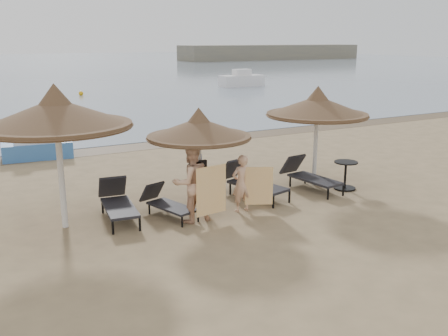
# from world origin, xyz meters

# --- Properties ---
(ground) EXTENTS (160.00, 160.00, 0.00)m
(ground) POSITION_xyz_m (0.00, 0.00, 0.00)
(ground) COLOR #947B56
(ground) RESTS_ON ground
(wet_sand_strip) EXTENTS (200.00, 1.60, 0.01)m
(wet_sand_strip) POSITION_xyz_m (0.00, 9.40, 0.00)
(wet_sand_strip) COLOR brown
(wet_sand_strip) RESTS_ON ground
(palapa_left) EXTENTS (3.29, 3.29, 3.26)m
(palapa_left) POSITION_xyz_m (-3.44, 1.71, 2.60)
(palapa_left) COLOR silver
(palapa_left) RESTS_ON ground
(palapa_center) EXTENTS (2.59, 2.59, 2.57)m
(palapa_center) POSITION_xyz_m (-0.17, 1.42, 2.05)
(palapa_center) COLOR silver
(palapa_center) RESTS_ON ground
(palapa_right) EXTENTS (2.92, 2.92, 2.90)m
(palapa_right) POSITION_xyz_m (3.72, 1.71, 2.31)
(palapa_right) COLOR silver
(palapa_right) RESTS_ON ground
(lounger_far_left) EXTENTS (0.90, 2.05, 0.89)m
(lounger_far_left) POSITION_xyz_m (-2.19, 1.77, 0.40)
(lounger_far_left) COLOR black
(lounger_far_left) RESTS_ON ground
(lounger_near_left) EXTENTS (0.98, 1.73, 0.74)m
(lounger_near_left) POSITION_xyz_m (-1.11, 1.34, 0.33)
(lounger_near_left) COLOR black
(lounger_near_left) RESTS_ON ground
(lounger_near_right) EXTENTS (1.19, 2.21, 0.94)m
(lounger_near_right) POSITION_xyz_m (1.50, 1.70, 0.42)
(lounger_near_right) COLOR black
(lounger_near_right) RESTS_ON ground
(lounger_far_right) EXTENTS (0.87, 2.04, 0.89)m
(lounger_far_right) POSITION_xyz_m (3.33, 1.50, 0.40)
(lounger_far_right) COLOR black
(lounger_far_right) RESTS_ON ground
(side_table) EXTENTS (0.67, 0.67, 0.80)m
(side_table) POSITION_xyz_m (4.23, 0.94, 0.38)
(side_table) COLOR black
(side_table) RESTS_ON ground
(person_left) EXTENTS (1.03, 0.69, 2.19)m
(person_left) POSITION_xyz_m (-0.74, 0.68, 1.09)
(person_left) COLOR #DAA683
(person_left) RESTS_ON ground
(person_right) EXTENTS (0.78, 0.52, 1.67)m
(person_right) POSITION_xyz_m (0.65, 0.72, 0.84)
(person_right) COLOR #DAA683
(person_right) RESTS_ON ground
(towel_left) EXTENTS (0.82, 0.13, 1.16)m
(towel_left) POSITION_xyz_m (-0.39, 0.33, 0.80)
(towel_left) COLOR orange
(towel_left) RESTS_ON ground
(towel_right) EXTENTS (0.63, 0.32, 0.97)m
(towel_right) POSITION_xyz_m (1.00, 0.47, 0.67)
(towel_right) COLOR orange
(towel_right) RESTS_ON ground
(bag_patterned) EXTENTS (0.30, 0.19, 0.36)m
(bag_patterned) POSITION_xyz_m (-0.17, 1.60, 1.19)
(bag_patterned) COLOR white
(bag_patterned) RESTS_ON ground
(bag_dark) EXTENTS (0.24, 0.08, 0.33)m
(bag_dark) POSITION_xyz_m (-0.17, 1.26, 1.12)
(bag_dark) COLOR black
(bag_dark) RESTS_ON ground
(pedal_boat) EXTENTS (2.50, 1.63, 1.11)m
(pedal_boat) POSITION_xyz_m (-2.90, 9.32, 0.41)
(pedal_boat) COLOR #3569B0
(pedal_boat) RESTS_ON ground
(buoy_mid) EXTENTS (0.35, 0.35, 0.35)m
(buoy_mid) POSITION_xyz_m (3.34, 29.24, 0.17)
(buoy_mid) COLOR #EBA30B
(buoy_mid) RESTS_ON ground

